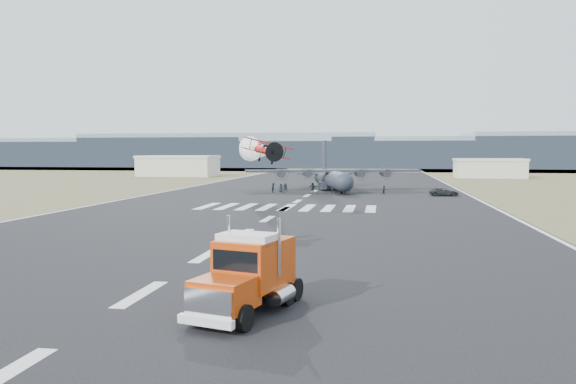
% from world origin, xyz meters
% --- Properties ---
extents(ground, '(500.00, 500.00, 0.00)m').
position_xyz_m(ground, '(0.00, 0.00, 0.00)').
color(ground, black).
rests_on(ground, ground).
extents(scrub_far, '(500.00, 80.00, 0.00)m').
position_xyz_m(scrub_far, '(0.00, 230.00, 0.00)').
color(scrub_far, brown).
rests_on(scrub_far, ground).
extents(runway_markings, '(60.00, 260.00, 0.01)m').
position_xyz_m(runway_markings, '(0.00, 60.00, 0.01)').
color(runway_markings, silver).
rests_on(runway_markings, ground).
extents(ridge_seg_a, '(150.00, 50.00, 13.00)m').
position_xyz_m(ridge_seg_a, '(-195.00, 260.00, 6.50)').
color(ridge_seg_a, slate).
rests_on(ridge_seg_a, ground).
extents(ridge_seg_b, '(150.00, 50.00, 15.00)m').
position_xyz_m(ridge_seg_b, '(-130.00, 260.00, 7.50)').
color(ridge_seg_b, slate).
rests_on(ridge_seg_b, ground).
extents(ridge_seg_c, '(150.00, 50.00, 17.00)m').
position_xyz_m(ridge_seg_c, '(-65.00, 260.00, 8.50)').
color(ridge_seg_c, slate).
rests_on(ridge_seg_c, ground).
extents(ridge_seg_d, '(150.00, 50.00, 13.00)m').
position_xyz_m(ridge_seg_d, '(0.00, 260.00, 6.50)').
color(ridge_seg_d, slate).
rests_on(ridge_seg_d, ground).
extents(ridge_seg_e, '(150.00, 50.00, 15.00)m').
position_xyz_m(ridge_seg_e, '(65.00, 260.00, 7.50)').
color(ridge_seg_e, slate).
rests_on(ridge_seg_e, ground).
extents(hangar_left, '(24.50, 14.50, 6.70)m').
position_xyz_m(hangar_left, '(-52.00, 145.00, 3.41)').
color(hangar_left, beige).
rests_on(hangar_left, ground).
extents(hangar_right, '(20.50, 12.50, 5.90)m').
position_xyz_m(hangar_right, '(46.00, 150.00, 3.01)').
color(hangar_right, beige).
rests_on(hangar_right, ground).
extents(semi_truck, '(4.78, 9.14, 4.02)m').
position_xyz_m(semi_truck, '(6.88, -2.35, 1.97)').
color(semi_truck, black).
rests_on(semi_truck, ground).
extents(aerobatic_biplane, '(6.08, 5.80, 3.06)m').
position_xyz_m(aerobatic_biplane, '(0.19, 34.06, 8.29)').
color(aerobatic_biplane, '#A80B15').
extents(smoke_trail, '(10.65, 29.91, 3.91)m').
position_xyz_m(smoke_trail, '(-7.21, 58.51, 8.51)').
color(smoke_trail, white).
extents(transport_aircraft, '(36.01, 29.43, 10.51)m').
position_xyz_m(transport_aircraft, '(3.15, 87.62, 2.71)').
color(transport_aircraft, '#1E222E').
rests_on(transport_aircraft, ground).
extents(support_vehicle, '(5.28, 2.66, 1.43)m').
position_xyz_m(support_vehicle, '(24.73, 75.50, 0.72)').
color(support_vehicle, black).
rests_on(support_vehicle, ground).
extents(crew_a, '(0.89, 0.87, 1.89)m').
position_xyz_m(crew_a, '(3.94, 80.08, 0.94)').
color(crew_a, black).
rests_on(crew_a, ground).
extents(crew_b, '(0.92, 0.92, 1.66)m').
position_xyz_m(crew_b, '(13.98, 77.35, 0.83)').
color(crew_b, black).
rests_on(crew_b, ground).
extents(crew_c, '(1.18, 0.63, 1.76)m').
position_xyz_m(crew_c, '(-5.06, 77.15, 0.88)').
color(crew_c, black).
rests_on(crew_c, ground).
extents(crew_d, '(1.06, 1.03, 1.67)m').
position_xyz_m(crew_d, '(0.08, 80.72, 0.84)').
color(crew_d, black).
rests_on(crew_d, ground).
extents(crew_e, '(0.97, 0.79, 1.71)m').
position_xyz_m(crew_e, '(-6.20, 79.56, 0.85)').
color(crew_e, black).
rests_on(crew_e, ground).
extents(crew_f, '(1.69, 0.77, 1.76)m').
position_xyz_m(crew_f, '(-0.38, 83.48, 0.88)').
color(crew_f, black).
rests_on(crew_f, ground).
extents(crew_g, '(0.64, 0.56, 1.61)m').
position_xyz_m(crew_g, '(-5.93, 83.65, 0.80)').
color(crew_g, black).
rests_on(crew_g, ground).
extents(crew_h, '(0.68, 0.96, 1.82)m').
position_xyz_m(crew_h, '(-7.72, 79.55, 0.91)').
color(crew_h, black).
rests_on(crew_h, ground).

